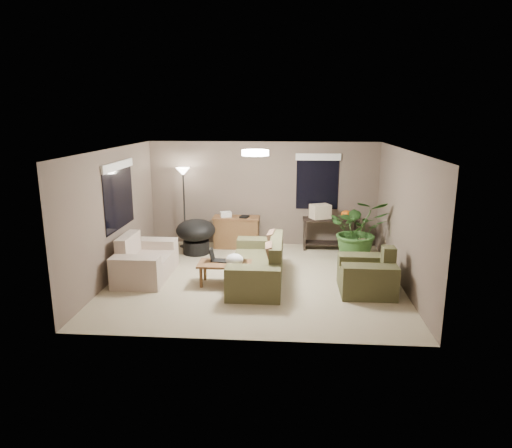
# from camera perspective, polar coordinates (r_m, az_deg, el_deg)

# --- Properties ---
(room_shell) EXTENTS (5.50, 5.50, 5.50)m
(room_shell) POSITION_cam_1_polar(r_m,az_deg,el_deg) (8.62, -0.10, 0.98)
(room_shell) COLOR tan
(room_shell) RESTS_ON ground
(main_sofa) EXTENTS (0.95, 2.20, 0.85)m
(main_sofa) POSITION_cam_1_polar(r_m,az_deg,el_deg) (8.73, 0.40, -5.37)
(main_sofa) COLOR #47472B
(main_sofa) RESTS_ON ground
(throw_pillows) EXTENTS (0.27, 1.36, 0.47)m
(throw_pillows) POSITION_cam_1_polar(r_m,az_deg,el_deg) (8.61, 2.10, -3.17)
(throw_pillows) COLOR #8C7251
(throw_pillows) RESTS_ON main_sofa
(loveseat) EXTENTS (0.90, 1.60, 0.85)m
(loveseat) POSITION_cam_1_polar(r_m,az_deg,el_deg) (9.24, -13.78, -4.67)
(loveseat) COLOR beige
(loveseat) RESTS_ON ground
(armchair) EXTENTS (0.95, 1.00, 0.85)m
(armchair) POSITION_cam_1_polar(r_m,az_deg,el_deg) (8.48, 13.76, -6.34)
(armchair) COLOR #454529
(armchair) RESTS_ON ground
(coffee_table) EXTENTS (1.00, 0.55, 0.42)m
(coffee_table) POSITION_cam_1_polar(r_m,az_deg,el_deg) (8.60, -3.90, -5.26)
(coffee_table) COLOR brown
(coffee_table) RESTS_ON ground
(laptop) EXTENTS (0.38, 0.27, 0.24)m
(laptop) POSITION_cam_1_polar(r_m,az_deg,el_deg) (8.68, -4.93, -4.25)
(laptop) COLOR black
(laptop) RESTS_ON coffee_table
(plastic_bag) EXTENTS (0.41, 0.39, 0.23)m
(plastic_bag) POSITION_cam_1_polar(r_m,az_deg,el_deg) (8.37, -2.71, -4.49)
(plastic_bag) COLOR white
(plastic_bag) RESTS_ON coffee_table
(desk) EXTENTS (1.10, 0.50, 0.75)m
(desk) POSITION_cam_1_polar(r_m,az_deg,el_deg) (10.94, -2.46, -1.00)
(desk) COLOR brown
(desk) RESTS_ON ground
(desk_papers) EXTENTS (0.72, 0.32, 0.12)m
(desk_papers) POSITION_cam_1_polar(r_m,az_deg,el_deg) (10.85, -3.31, 1.17)
(desk_papers) COLOR silver
(desk_papers) RESTS_ON desk
(console_table) EXTENTS (1.30, 0.40, 0.75)m
(console_table) POSITION_cam_1_polar(r_m,az_deg,el_deg) (10.90, 9.26, -0.90)
(console_table) COLOR black
(console_table) RESTS_ON ground
(pumpkin) EXTENTS (0.25, 0.25, 0.19)m
(pumpkin) POSITION_cam_1_polar(r_m,az_deg,el_deg) (10.85, 11.18, 1.17)
(pumpkin) COLOR orange
(pumpkin) RESTS_ON console_table
(cardboard_box) EXTENTS (0.53, 0.47, 0.33)m
(cardboard_box) POSITION_cam_1_polar(r_m,az_deg,el_deg) (10.77, 8.03, 1.57)
(cardboard_box) COLOR beige
(cardboard_box) RESTS_ON console_table
(papasan_chair) EXTENTS (0.92, 0.92, 0.80)m
(papasan_chair) POSITION_cam_1_polar(r_m,az_deg,el_deg) (10.52, -7.52, -1.21)
(papasan_chair) COLOR black
(papasan_chair) RESTS_ON ground
(floor_lamp) EXTENTS (0.32, 0.32, 1.91)m
(floor_lamp) POSITION_cam_1_polar(r_m,az_deg,el_deg) (10.89, -9.08, 5.33)
(floor_lamp) COLOR black
(floor_lamp) RESTS_ON ground
(ceiling_fixture) EXTENTS (0.50, 0.50, 0.10)m
(ceiling_fixture) POSITION_cam_1_polar(r_m,az_deg,el_deg) (8.44, -0.10, 8.89)
(ceiling_fixture) COLOR white
(ceiling_fixture) RESTS_ON room_shell
(houseplant) EXTENTS (1.25, 1.39, 1.08)m
(houseplant) POSITION_cam_1_polar(r_m,az_deg,el_deg) (10.11, 12.62, -1.58)
(houseplant) COLOR #2D5923
(houseplant) RESTS_ON ground
(cat_scratching_post) EXTENTS (0.32, 0.32, 0.50)m
(cat_scratching_post) POSITION_cam_1_polar(r_m,az_deg,el_deg) (10.14, 13.26, -3.50)
(cat_scratching_post) COLOR tan
(cat_scratching_post) RESTS_ON ground
(window_left) EXTENTS (0.05, 1.56, 1.33)m
(window_left) POSITION_cam_1_polar(r_m,az_deg,el_deg) (9.41, -16.81, 4.78)
(window_left) COLOR black
(window_left) RESTS_ON room_shell
(window_back) EXTENTS (1.06, 0.05, 1.33)m
(window_back) POSITION_cam_1_polar(r_m,az_deg,el_deg) (10.96, 7.72, 6.42)
(window_back) COLOR black
(window_back) RESTS_ON room_shell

